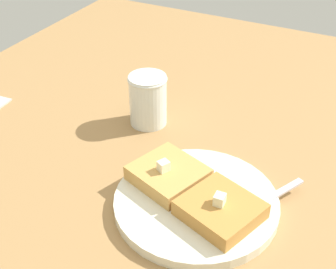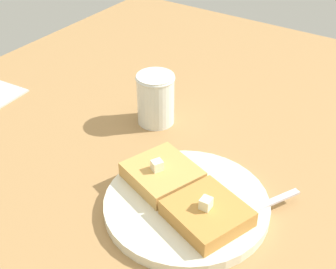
# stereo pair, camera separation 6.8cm
# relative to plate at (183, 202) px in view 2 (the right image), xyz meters

# --- Properties ---
(table_surface) EXTENTS (1.16, 1.16, 0.03)m
(table_surface) POSITION_rel_plate_xyz_m (-0.00, -0.09, -0.02)
(table_surface) COLOR #9F7646
(table_surface) RESTS_ON ground
(plate) EXTENTS (0.22, 0.22, 0.01)m
(plate) POSITION_rel_plate_xyz_m (0.00, 0.00, 0.00)
(plate) COLOR silver
(plate) RESTS_ON table_surface
(toast_slice_left) EXTENTS (0.11, 0.11, 0.02)m
(toast_slice_left) POSITION_rel_plate_xyz_m (-0.04, 0.02, 0.02)
(toast_slice_left) COLOR #BB813A
(toast_slice_left) RESTS_ON plate
(toast_slice_middle) EXTENTS (0.11, 0.11, 0.02)m
(toast_slice_middle) POSITION_rel_plate_xyz_m (0.04, -0.02, 0.02)
(toast_slice_middle) COLOR tan
(toast_slice_middle) RESTS_ON plate
(butter_pat_primary) EXTENTS (0.01, 0.01, 0.01)m
(butter_pat_primary) POSITION_rel_plate_xyz_m (-0.04, 0.02, 0.04)
(butter_pat_primary) COLOR #F2F2C8
(butter_pat_primary) RESTS_ON toast_slice_left
(butter_pat_secondary) EXTENTS (0.02, 0.02, 0.01)m
(butter_pat_secondary) POSITION_rel_plate_xyz_m (0.05, -0.01, 0.04)
(butter_pat_secondary) COLOR #F3ECCA
(butter_pat_secondary) RESTS_ON toast_slice_middle
(fork) EXTENTS (0.09, 0.15, 0.00)m
(fork) POSITION_rel_plate_xyz_m (-0.08, -0.02, 0.01)
(fork) COLOR silver
(fork) RESTS_ON plate
(syrup_jar) EXTENTS (0.06, 0.06, 0.09)m
(syrup_jar) POSITION_rel_plate_xyz_m (0.15, -0.15, 0.03)
(syrup_jar) COLOR #592610
(syrup_jar) RESTS_ON table_surface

